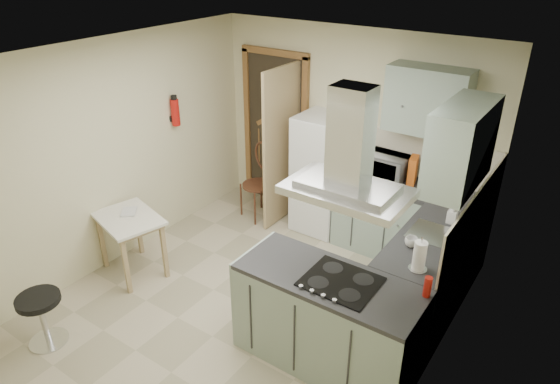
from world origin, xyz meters
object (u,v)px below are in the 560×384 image
Objects in this scene: drop_leaf_table at (132,245)px; microwave at (386,166)px; peninsula at (328,321)px; bentwood_chair at (258,185)px; stool at (43,319)px; fridge at (322,174)px; extractor_hood at (347,191)px.

drop_leaf_table is 1.49× the size of microwave.
bentwood_chair reaches higher than peninsula.
microwave is at bearing 101.91° from peninsula.
stool is at bearing -65.82° from drop_leaf_table.
stool is (-1.02, -3.25, -0.49)m from fridge.
bentwood_chair is at bearing 86.27° from stool.
extractor_hood reaches higher than stool.
microwave is (1.81, 3.31, 0.78)m from stool.
microwave is (-0.53, 2.04, -0.68)m from extractor_hood.
stool is (-2.34, -1.27, -1.46)m from extractor_hood.
drop_leaf_table is at bearing 98.81° from stool.
fridge is 1.62× the size of bentwood_chair.
fridge is at bearing 121.74° from peninsula.
bentwood_chair is at bearing 139.70° from peninsula.
microwave is at bearing 61.26° from stool.
microwave reaches higher than bentwood_chair.
microwave is (0.80, 0.06, 0.29)m from fridge.
stool is (-0.20, -3.01, -0.20)m from bentwood_chair.
peninsula is 3.09× the size of microwave.
stool is 3.85m from microwave.
peninsula is at bearing -75.84° from microwave.
fridge reaches higher than peninsula.
bentwood_chair is 1.74m from microwave.
microwave is (2.00, 2.09, 0.69)m from drop_leaf_table.
drop_leaf_table reaches higher than stool.
extractor_hood is 1.73× the size of stool.
microwave is at bearing 61.65° from drop_leaf_table.
bentwood_chair is (0.38, 1.79, 0.11)m from drop_leaf_table.
peninsula is 1.67× the size of bentwood_chair.
drop_leaf_table is (-1.21, -2.04, -0.40)m from fridge.
extractor_hood is at bearing -73.18° from microwave.
fridge is at bearing 123.79° from extractor_hood.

